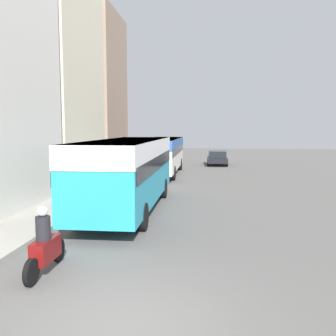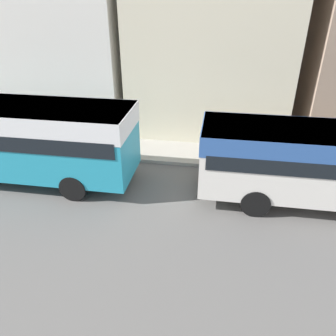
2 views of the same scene
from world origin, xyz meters
TOP-DOWN VIEW (x-y plane):
  - building_midblock at (-8.87, 9.59)m, footprint 5.35×6.26m
  - bus_lead at (-1.98, 9.57)m, footprint 2.67×10.21m
  - pedestrian_near_curb at (-5.25, 9.46)m, footprint 0.42×0.42m

SIDE VIEW (x-z plane):
  - pedestrian_near_curb at x=-5.25m, z-range 0.16..1.87m
  - bus_lead at x=-1.98m, z-range 0.46..3.57m
  - building_midblock at x=-8.87m, z-range 0.00..10.91m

